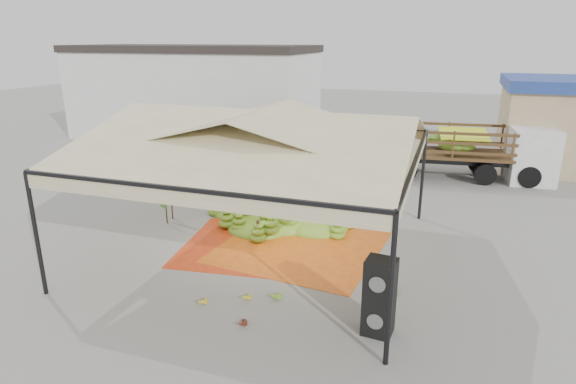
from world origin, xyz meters
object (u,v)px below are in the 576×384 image
(truck_right, at_px, (477,146))
(banana_heap, at_px, (280,205))
(truck_left, at_px, (286,145))
(speaker_stack, at_px, (379,297))
(vendor, at_px, (325,182))

(truck_right, bearing_deg, banana_heap, -135.70)
(truck_left, bearing_deg, banana_heap, -78.79)
(banana_heap, distance_m, truck_right, 9.83)
(truck_right, bearing_deg, speaker_stack, -105.70)
(banana_heap, relative_size, truck_left, 0.72)
(truck_left, relative_size, truck_right, 1.05)
(banana_heap, xyz_separation_m, speaker_stack, (4.06, -5.35, 0.28))
(banana_heap, bearing_deg, vendor, 68.20)
(banana_heap, height_order, speaker_stack, speaker_stack)
(speaker_stack, xyz_separation_m, truck_left, (-5.53, 10.20, 0.63))
(speaker_stack, relative_size, truck_right, 0.24)
(speaker_stack, distance_m, truck_right, 13.09)
(banana_heap, height_order, vendor, vendor)
(banana_heap, distance_m, vendor, 2.50)
(vendor, xyz_separation_m, truck_right, (5.30, 5.23, 0.63))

